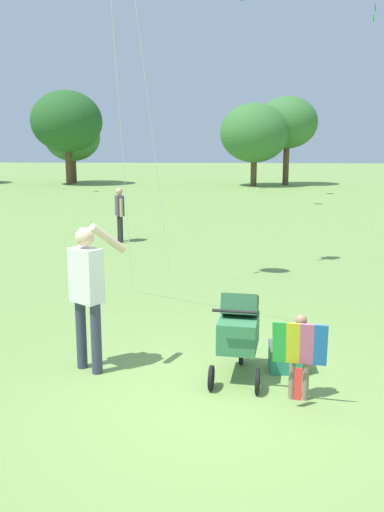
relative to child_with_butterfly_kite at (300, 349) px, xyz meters
The scene contains 8 objects.
ground_plane 1.10m from the child_with_butterfly_kite, behind, with size 120.00×120.00×0.00m, color #75994C.
treeline_distant 30.70m from the child_with_butterfly_kite, 111.01° to the left, with size 27.34×5.21×6.26m.
child_with_butterfly_kite is the anchor object (origin of this frame).
person_adult_flyer 2.57m from the child_with_butterfly_kite, 163.75° to the left, with size 0.71×0.48×1.85m.
stroller 0.87m from the child_with_butterfly_kite, 136.57° to the left, with size 0.61×1.11×1.03m.
kite_green_novelty 9.37m from the child_with_butterfly_kite, 70.84° to the left, with size 2.43×2.18×6.38m.
person_kid_running 10.02m from the child_with_butterfly_kite, 110.82° to the left, with size 0.30×0.45×1.48m.
cooler_box 0.90m from the child_with_butterfly_kite, 91.48° to the left, with size 0.45×0.33×0.35m.
Camera 1 is at (0.04, -5.53, 2.78)m, focal length 39.38 mm.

